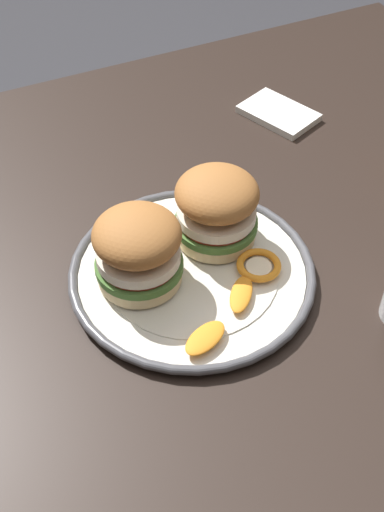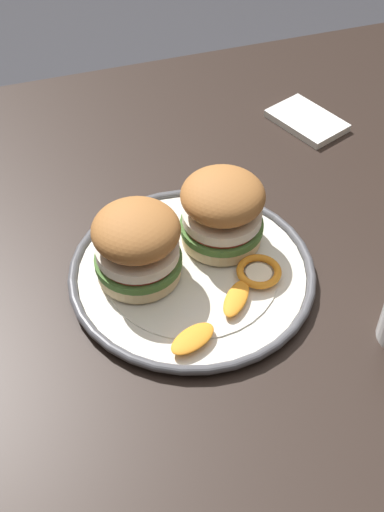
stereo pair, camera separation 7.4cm
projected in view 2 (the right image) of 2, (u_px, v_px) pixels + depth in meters
name	position (u px, v px, depth m)	size (l,w,h in m)	color
ground_plane	(214.00, 493.00, 1.42)	(8.00, 8.00, 0.00)	#333338
dining_table	(225.00, 296.00, 0.97)	(1.25, 1.01, 0.73)	black
dinner_plate	(192.00, 273.00, 0.86)	(0.32, 0.32, 0.02)	silver
sandwich_half_left	(137.00, 244.00, 0.82)	(0.13, 0.13, 0.10)	beige
sandwich_half_right	(222.00, 210.00, 0.86)	(0.12, 0.12, 0.10)	beige
orange_peel_curled	(259.00, 272.00, 0.85)	(0.08, 0.08, 0.01)	orange
orange_peel_strip_long	(193.00, 339.00, 0.77)	(0.07, 0.05, 0.01)	orange
orange_peel_strip_short	(236.00, 298.00, 0.82)	(0.06, 0.06, 0.01)	orange
folded_napkin	(307.00, 121.00, 1.10)	(0.12, 0.08, 0.01)	white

